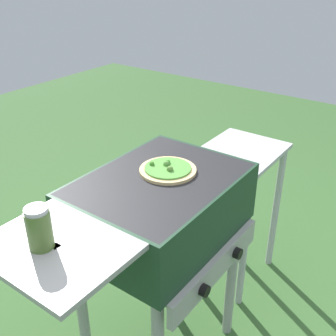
{
  "coord_description": "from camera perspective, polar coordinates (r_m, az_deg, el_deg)",
  "views": [
    {
      "loc": [
        -1.03,
        -0.79,
        1.62
      ],
      "look_at": [
        0.05,
        0.0,
        0.92
      ],
      "focal_mm": 44.09,
      "sensor_mm": 36.0,
      "label": 1
    }
  ],
  "objects": [
    {
      "name": "grill",
      "position": [
        1.55,
        -1.27,
        -6.32
      ],
      "size": [
        0.96,
        0.53,
        0.9
      ],
      "color": "#193823",
      "rests_on": "ground_plane"
    },
    {
      "name": "pizza_veggie",
      "position": [
        1.52,
        -0.04,
        -0.19
      ],
      "size": [
        0.21,
        0.21,
        0.03
      ],
      "color": "#E0C17F",
      "rests_on": "grill"
    },
    {
      "name": "sauce_jar",
      "position": [
        1.17,
        -17.4,
        -7.93
      ],
      "size": [
        0.07,
        0.07,
        0.13
      ],
      "color": "#4C6B2D",
      "rests_on": "grill"
    },
    {
      "name": "prep_table",
      "position": [
        2.15,
        9.59,
        -2.78
      ],
      "size": [
        0.44,
        0.36,
        0.76
      ],
      "color": "#B2B2B7",
      "rests_on": "ground_plane"
    }
  ]
}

